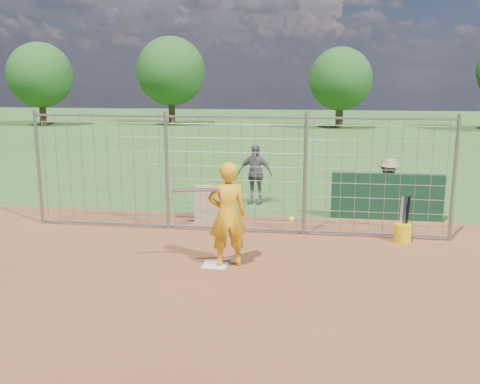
% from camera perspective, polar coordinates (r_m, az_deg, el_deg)
% --- Properties ---
extents(ground, '(100.00, 100.00, 0.00)m').
position_cam_1_polar(ground, '(9.87, -2.44, -7.45)').
color(ground, '#2D591E').
rests_on(ground, ground).
extents(infield_dirt, '(18.00, 18.00, 0.00)m').
position_cam_1_polar(infield_dirt, '(7.18, -7.17, -15.24)').
color(infield_dirt, brown).
rests_on(infield_dirt, ground).
extents(home_plate, '(0.43, 0.43, 0.02)m').
position_cam_1_polar(home_plate, '(9.68, -2.67, -7.78)').
color(home_plate, silver).
rests_on(home_plate, ground).
extents(dugout_wall, '(2.60, 0.20, 1.10)m').
position_cam_1_polar(dugout_wall, '(13.12, 15.40, -0.48)').
color(dugout_wall, '#11381E').
rests_on(dugout_wall, ground).
extents(batter, '(0.80, 0.65, 1.89)m').
position_cam_1_polar(batter, '(9.41, -1.34, -2.42)').
color(batter, orange).
rests_on(batter, ground).
extents(bystander_b, '(0.99, 0.53, 1.61)m').
position_cam_1_polar(bystander_b, '(14.24, 1.61, 1.96)').
color(bystander_b, '#59595E').
rests_on(bystander_b, ground).
extents(bystander_c, '(1.06, 0.94, 1.43)m').
position_cam_1_polar(bystander_c, '(13.40, 15.45, 0.48)').
color(bystander_c, '#8E724D').
rests_on(bystander_c, ground).
extents(equipment_bin, '(0.86, 0.65, 0.80)m').
position_cam_1_polar(equipment_bin, '(12.61, -2.97, -1.25)').
color(equipment_bin, tan).
rests_on(equipment_bin, ground).
extents(equipment_in_play, '(2.11, 0.29, 0.54)m').
position_cam_1_polar(equipment_in_play, '(9.13, -2.20, -0.55)').
color(equipment_in_play, silver).
rests_on(equipment_in_play, ground).
extents(bucket_with_bats, '(0.34, 0.34, 0.98)m').
position_cam_1_polar(bucket_with_bats, '(11.44, 17.01, -3.96)').
color(bucket_with_bats, yellow).
rests_on(bucket_with_bats, ground).
extents(backstop_fence, '(9.08, 0.08, 2.60)m').
position_cam_1_polar(backstop_fence, '(11.46, -0.59, 1.81)').
color(backstop_fence, gray).
rests_on(backstop_fence, ground).
extents(tree_line, '(44.66, 6.72, 6.48)m').
position_cam_1_polar(tree_line, '(37.29, 10.90, 12.40)').
color(tree_line, '#3F2B19').
rests_on(tree_line, ground).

